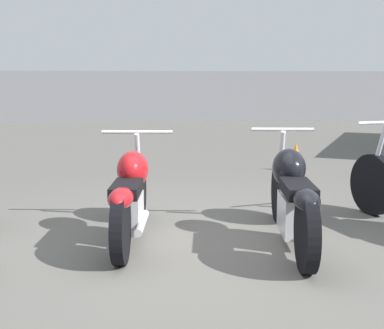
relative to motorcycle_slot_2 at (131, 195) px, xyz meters
The scene contains 5 objects.
ground_plane 0.74m from the motorcycle_slot_2, 17.07° to the right, with size 60.00×60.00×0.00m, color #5B5954.
fence_back 14.10m from the motorcycle_slot_2, 87.62° to the left, with size 40.00×0.04×1.76m.
motorcycle_slot_2 is the anchor object (origin of this frame).
motorcycle_slot_3 1.46m from the motorcycle_slot_2, ahead, with size 0.63×2.15×0.99m.
traffic_cone_near 4.38m from the motorcycle_slot_2, 55.05° to the left, with size 0.28×0.28×0.45m.
Camera 1 is at (-0.37, -4.64, 1.46)m, focal length 50.00 mm.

